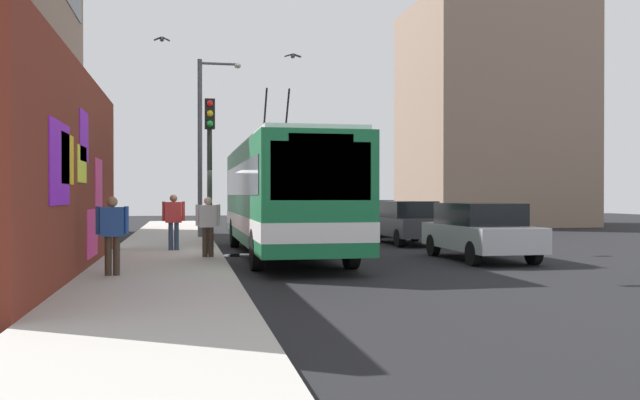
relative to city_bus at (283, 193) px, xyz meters
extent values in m
plane|color=black|center=(0.35, 1.80, -1.85)|extent=(80.00, 80.00, 0.00)
cube|color=#ADA8A0|center=(0.35, 3.40, -1.78)|extent=(48.00, 3.20, 0.15)
cube|color=maroon|center=(-4.29, 5.15, 0.45)|extent=(12.72, 0.30, 4.61)
cube|color=#F2338C|center=(-2.97, 4.99, -0.95)|extent=(1.86, 0.02, 1.14)
cube|color=#8C19D8|center=(-4.30, 4.99, 1.24)|extent=(1.25, 0.02, 1.11)
cube|color=yellow|center=(-6.45, 4.99, 0.63)|extent=(1.37, 0.02, 0.94)
cube|color=#F2338C|center=(-1.74, 4.99, 0.09)|extent=(1.41, 0.02, 1.57)
cube|color=#8C19D8|center=(-7.23, 4.99, 0.51)|extent=(1.95, 0.02, 1.47)
cube|color=yellow|center=(-4.60, 4.99, 0.61)|extent=(1.25, 0.02, 0.79)
cube|color=black|center=(10.64, 7.86, 2.55)|extent=(9.74, 0.04, 1.10)
cube|color=black|center=(10.64, 7.86, 5.75)|extent=(9.74, 0.04, 1.10)
cube|color=gray|center=(18.33, -15.20, 4.72)|extent=(8.68, 9.39, 13.14)
cube|color=black|center=(18.33, -19.92, 2.55)|extent=(7.38, 0.04, 1.10)
cube|color=black|center=(18.33, -19.92, 5.75)|extent=(7.38, 0.04, 1.10)
cube|color=black|center=(18.33, -19.92, 8.95)|extent=(7.38, 0.04, 1.10)
cube|color=#19723F|center=(0.01, 0.00, -0.02)|extent=(11.54, 2.55, 2.77)
cube|color=silver|center=(0.01, 0.00, 1.43)|extent=(11.08, 2.35, 0.12)
cube|color=white|center=(0.01, 0.00, -0.85)|extent=(11.56, 2.57, 0.44)
cube|color=black|center=(-5.74, 0.00, 0.47)|extent=(0.04, 2.17, 1.25)
cube|color=black|center=(0.01, 0.00, 0.40)|extent=(10.62, 2.58, 0.89)
cube|color=orange|center=(-5.73, 0.00, 1.12)|extent=(0.06, 1.40, 0.28)
cylinder|color=black|center=(1.74, -0.35, 2.27)|extent=(1.43, 0.06, 2.00)
cylinder|color=black|center=(1.74, 0.35, 2.27)|extent=(1.43, 0.06, 2.00)
cylinder|color=black|center=(-3.69, -1.15, -1.35)|extent=(1.00, 0.28, 1.00)
cylinder|color=black|center=(-3.69, 1.15, -1.35)|extent=(1.00, 0.28, 1.00)
cylinder|color=black|center=(3.70, -1.15, -1.35)|extent=(1.00, 0.28, 1.00)
cylinder|color=black|center=(3.70, 1.15, -1.35)|extent=(1.00, 0.28, 1.00)
cube|color=#B7B7BC|center=(-2.24, -5.20, -1.20)|extent=(4.34, 1.86, 0.66)
cube|color=black|center=(-2.15, -5.20, -0.57)|extent=(2.60, 1.67, 0.60)
cylinder|color=black|center=(-3.67, -6.03, -1.53)|extent=(0.64, 0.22, 0.64)
cylinder|color=black|center=(-3.67, -4.37, -1.53)|extent=(0.64, 0.22, 0.64)
cylinder|color=black|center=(-0.80, -6.03, -1.53)|extent=(0.64, 0.22, 0.64)
cylinder|color=black|center=(-0.80, -4.37, -1.53)|extent=(0.64, 0.22, 0.64)
cube|color=#38383D|center=(4.05, -5.20, -1.20)|extent=(4.25, 1.74, 0.66)
cube|color=black|center=(4.13, -5.20, -0.57)|extent=(2.55, 1.57, 0.60)
cylinder|color=black|center=(2.65, -5.97, -1.53)|extent=(0.64, 0.22, 0.64)
cylinder|color=black|center=(2.65, -4.43, -1.53)|extent=(0.64, 0.22, 0.64)
cylinder|color=black|center=(5.45, -5.97, -1.53)|extent=(0.64, 0.22, 0.64)
cylinder|color=black|center=(5.45, -4.43, -1.53)|extent=(0.64, 0.22, 0.64)
cube|color=black|center=(9.56, -5.20, -1.20)|extent=(4.21, 1.87, 0.66)
cube|color=black|center=(9.65, -5.20, -0.57)|extent=(2.53, 1.68, 0.60)
cylinder|color=black|center=(8.17, -6.03, -1.53)|extent=(0.64, 0.22, 0.64)
cylinder|color=black|center=(8.17, -4.37, -1.53)|extent=(0.64, 0.22, 0.64)
cylinder|color=black|center=(10.95, -6.03, -1.53)|extent=(0.64, 0.22, 0.64)
cylinder|color=black|center=(10.95, -4.37, -1.53)|extent=(0.64, 0.22, 0.64)
cylinder|color=#2D3F59|center=(1.04, 3.08, -1.29)|extent=(0.14, 0.14, 0.83)
cylinder|color=#2D3F59|center=(1.04, 3.25, -1.29)|extent=(0.14, 0.14, 0.83)
cube|color=#BF3333|center=(1.04, 3.17, -0.57)|extent=(0.22, 0.48, 0.62)
cylinder|color=#BF3333|center=(1.04, 2.88, -0.54)|extent=(0.09, 0.09, 0.59)
cylinder|color=#BF3333|center=(1.04, 3.46, -0.54)|extent=(0.09, 0.09, 0.59)
sphere|color=#936B4C|center=(1.04, 3.17, -0.15)|extent=(0.22, 0.22, 0.22)
cylinder|color=#3F3326|center=(-1.46, 2.15, -1.31)|extent=(0.14, 0.14, 0.79)
cylinder|color=#3F3326|center=(-1.46, 2.31, -1.31)|extent=(0.14, 0.14, 0.79)
cube|color=silver|center=(-1.46, 2.23, -0.61)|extent=(0.22, 0.46, 0.59)
cylinder|color=silver|center=(-1.46, 1.95, -0.58)|extent=(0.09, 0.09, 0.56)
cylinder|color=silver|center=(-1.46, 2.51, -0.58)|extent=(0.09, 0.09, 0.56)
sphere|color=beige|center=(-1.46, 2.23, -0.21)|extent=(0.21, 0.21, 0.21)
cylinder|color=#3F3326|center=(-5.29, 4.22, -1.30)|extent=(0.14, 0.14, 0.81)
cylinder|color=#3F3326|center=(-5.29, 4.38, -1.30)|extent=(0.14, 0.14, 0.81)
cube|color=#264C99|center=(-5.29, 4.30, -0.60)|extent=(0.22, 0.47, 0.60)
cylinder|color=#264C99|center=(-5.29, 4.02, -0.57)|extent=(0.09, 0.09, 0.57)
cylinder|color=#264C99|center=(-5.29, 4.59, -0.57)|extent=(0.09, 0.09, 0.57)
sphere|color=#936B4C|center=(-5.29, 4.30, -0.19)|extent=(0.22, 0.22, 0.22)
cylinder|color=#2D382D|center=(-0.48, 2.15, 0.48)|extent=(0.14, 0.14, 4.36)
cube|color=black|center=(-0.70, 2.15, 2.21)|extent=(0.20, 0.28, 0.84)
sphere|color=red|center=(-0.81, 2.15, 2.49)|extent=(0.18, 0.18, 0.18)
sphere|color=yellow|center=(-0.81, 2.15, 2.21)|extent=(0.18, 0.18, 0.18)
sphere|color=green|center=(-0.81, 2.15, 1.93)|extent=(0.18, 0.18, 0.18)
cylinder|color=#4C4C51|center=(7.38, 2.25, 1.80)|extent=(0.18, 0.18, 7.00)
cylinder|color=#4C4C51|center=(7.38, 1.51, 5.15)|extent=(0.10, 1.48, 0.10)
ellipsoid|color=silver|center=(7.38, 0.77, 5.10)|extent=(0.44, 0.28, 0.20)
ellipsoid|color=#47474C|center=(2.44, -0.68, 4.54)|extent=(0.32, 0.14, 0.12)
cube|color=#47474C|center=(2.44, -0.82, 4.57)|extent=(0.20, 0.27, 0.10)
cube|color=#47474C|center=(2.44, -0.54, 4.57)|extent=(0.20, 0.27, 0.10)
ellipsoid|color=#47474C|center=(4.29, 3.61, 5.31)|extent=(0.32, 0.14, 0.12)
cube|color=#47474C|center=(4.29, 3.47, 5.34)|extent=(0.20, 0.26, 0.13)
cube|color=#47474C|center=(4.29, 3.75, 5.34)|extent=(0.20, 0.26, 0.13)
cylinder|color=black|center=(0.56, 1.20, -1.85)|extent=(1.12, 1.12, 0.00)
camera|label=1|loc=(-19.88, 2.83, -0.04)|focal=38.29mm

